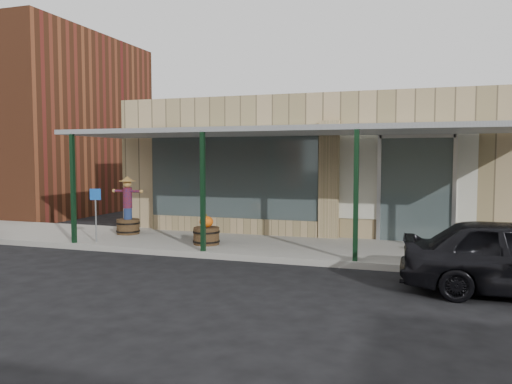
% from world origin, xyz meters
% --- Properties ---
extents(ground, '(120.00, 120.00, 0.00)m').
position_xyz_m(ground, '(0.00, 0.00, 0.00)').
color(ground, black).
rests_on(ground, ground).
extents(sidewalk, '(40.00, 3.20, 0.15)m').
position_xyz_m(sidewalk, '(0.00, 3.60, 0.07)').
color(sidewalk, gray).
rests_on(sidewalk, ground).
extents(storefront, '(12.00, 6.25, 4.20)m').
position_xyz_m(storefront, '(-0.00, 8.16, 2.09)').
color(storefront, tan).
rests_on(storefront, ground).
extents(awning, '(12.00, 3.00, 3.04)m').
position_xyz_m(awning, '(0.00, 3.56, 3.01)').
color(awning, gray).
rests_on(awning, ground).
extents(block_buildings_near, '(61.00, 8.00, 8.00)m').
position_xyz_m(block_buildings_near, '(2.01, 9.20, 3.77)').
color(block_buildings_near, brown).
rests_on(block_buildings_near, ground).
extents(barrel_scarecrow, '(0.99, 0.86, 1.70)m').
position_xyz_m(barrel_scarecrow, '(-5.00, 3.91, 0.72)').
color(barrel_scarecrow, '#4F3A1F').
rests_on(barrel_scarecrow, sidewalk).
extents(barrel_pumpkin, '(0.76, 0.76, 0.79)m').
position_xyz_m(barrel_pumpkin, '(-2.10, 3.01, 0.43)').
color(barrel_pumpkin, '#4F3A1F').
rests_on(barrel_pumpkin, sidewalk).
extents(handicap_sign, '(0.29, 0.09, 1.42)m').
position_xyz_m(handicap_sign, '(-5.00, 2.40, 1.06)').
color(handicap_sign, gray).
rests_on(handicap_sign, sidewalk).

